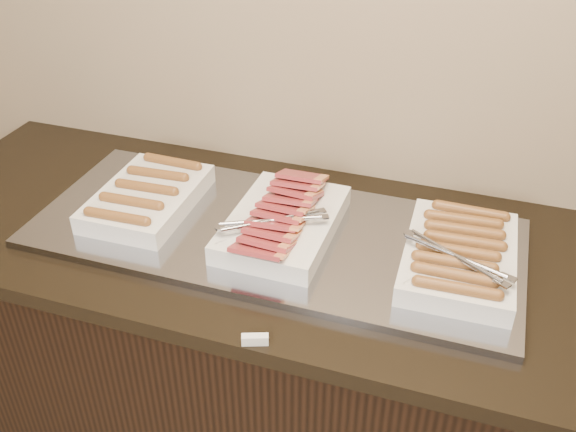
{
  "coord_description": "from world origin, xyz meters",
  "views": [
    {
      "loc": [
        0.42,
        0.91,
        1.83
      ],
      "look_at": [
        0.01,
        2.13,
        0.97
      ],
      "focal_mm": 40.0,
      "sensor_mm": 36.0,
      "label": 1
    }
  ],
  "objects_px": {
    "dish_left": "(148,197)",
    "counter": "(284,365)",
    "dish_right": "(459,255)",
    "warming_tray": "(274,233)",
    "dish_center": "(282,221)"
  },
  "relations": [
    {
      "from": "dish_center",
      "to": "dish_right",
      "type": "bearing_deg",
      "value": 0.62
    },
    {
      "from": "counter",
      "to": "warming_tray",
      "type": "relative_size",
      "value": 1.72
    },
    {
      "from": "counter",
      "to": "dish_left",
      "type": "bearing_deg",
      "value": 180.0
    },
    {
      "from": "dish_center",
      "to": "counter",
      "type": "bearing_deg",
      "value": 89.74
    },
    {
      "from": "counter",
      "to": "dish_right",
      "type": "bearing_deg",
      "value": -0.52
    },
    {
      "from": "counter",
      "to": "warming_tray",
      "type": "bearing_deg",
      "value": 180.0
    },
    {
      "from": "warming_tray",
      "to": "dish_left",
      "type": "distance_m",
      "value": 0.35
    },
    {
      "from": "dish_left",
      "to": "dish_center",
      "type": "height_order",
      "value": "dish_center"
    },
    {
      "from": "warming_tray",
      "to": "dish_center",
      "type": "relative_size",
      "value": 3.11
    },
    {
      "from": "dish_left",
      "to": "counter",
      "type": "bearing_deg",
      "value": -0.77
    },
    {
      "from": "dish_right",
      "to": "warming_tray",
      "type": "bearing_deg",
      "value": 178.02
    },
    {
      "from": "counter",
      "to": "dish_center",
      "type": "xyz_separation_m",
      "value": [
        -0.0,
        -0.0,
        0.5
      ]
    },
    {
      "from": "counter",
      "to": "dish_center",
      "type": "relative_size",
      "value": 5.33
    },
    {
      "from": "dish_left",
      "to": "dish_right",
      "type": "height_order",
      "value": "dish_right"
    },
    {
      "from": "warming_tray",
      "to": "dish_right",
      "type": "bearing_deg",
      "value": -0.49
    }
  ]
}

